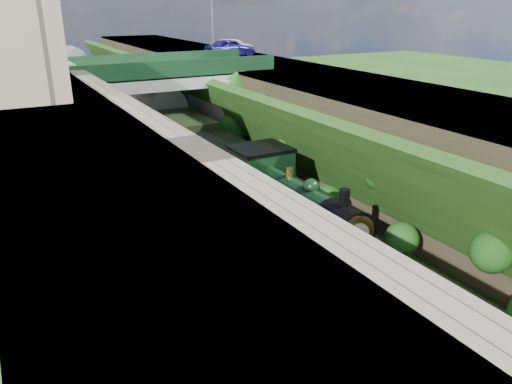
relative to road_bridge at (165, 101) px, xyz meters
name	(u,v)px	position (x,y,z in m)	size (l,w,h in m)	color
ground	(362,323)	(-0.94, -24.00, -4.08)	(160.00, 160.00, 0.00)	#1E4714
trackbed	(174,169)	(-0.94, -4.00, -3.98)	(10.00, 90.00, 0.20)	#473F38
retaining_wall	(86,130)	(-6.44, -4.00, -0.58)	(1.00, 90.00, 7.00)	#756B56
street_plateau_left	(25,137)	(-9.94, -4.00, -0.58)	(6.00, 90.00, 7.00)	#262628
street_plateau_right	(292,112)	(8.56, -4.00, -0.95)	(8.00, 90.00, 6.25)	#262628
embankment_slope	(239,124)	(4.05, -4.13, -1.32)	(4.41, 90.00, 6.36)	#1E4714
track_left	(146,171)	(-2.94, -4.00, -3.83)	(2.50, 90.00, 0.20)	black
track_right	(190,164)	(0.26, -4.00, -3.83)	(2.50, 90.00, 0.20)	black
road_bridge	(165,101)	(0.00, 0.00, 0.00)	(16.00, 6.40, 7.25)	gray
building_near	(5,48)	(-10.44, -10.00, 4.92)	(4.00, 8.00, 4.00)	gray
tree	(236,91)	(4.97, -1.83, 0.57)	(3.60, 3.80, 6.60)	black
lamppost	(213,18)	(7.29, 7.37, 5.49)	(0.87, 0.15, 6.00)	gray
car_blue	(230,48)	(8.52, 6.43, 2.96)	(1.86, 4.62, 1.57)	navy
car_silver	(232,47)	(9.59, 8.29, 2.87)	(1.48, 4.25, 1.40)	#A0A1A4
locomotive	(290,205)	(0.26, -17.10, -2.18)	(3.10, 10.23, 3.83)	black
tender	(225,168)	(0.26, -9.74, -2.46)	(2.70, 6.00, 3.05)	black
coach_front	(158,120)	(0.26, 2.86, -2.03)	(2.90, 18.00, 3.70)	black
coach_middle	(105,87)	(0.26, 21.66, -2.03)	(2.90, 18.00, 3.70)	black
coach_rear	(75,68)	(0.26, 40.46, -2.03)	(2.90, 18.00, 3.70)	black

